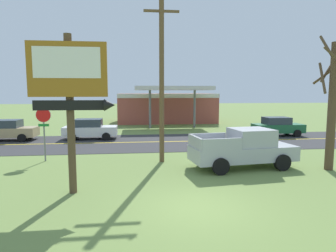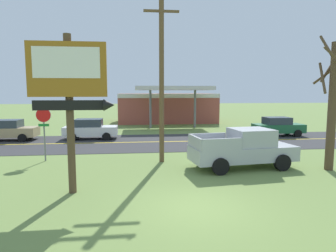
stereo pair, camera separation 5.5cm
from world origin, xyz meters
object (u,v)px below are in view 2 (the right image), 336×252
motel_sign (70,87)px  bare_tree (333,100)px  car_white_far_lane (90,129)px  utility_pole (162,70)px  stop_sign (44,125)px  car_tan_near_lane (8,130)px  gas_station (167,107)px  car_green_mid_lane (278,126)px  pickup_silver_parked_on_lawn (244,149)px

motel_sign → bare_tree: bare_tree is taller
bare_tree → car_white_far_lane: bare_tree is taller
motel_sign → utility_pole: (3.73, 4.73, 0.98)m
stop_sign → utility_pole: (6.37, -0.85, 2.92)m
motel_sign → stop_sign: bearing=115.3°
utility_pole → stop_sign: bearing=172.4°
stop_sign → car_tan_near_lane: (-4.94, 7.54, -1.20)m
utility_pole → gas_station: size_ratio=0.77×
stop_sign → car_green_mid_lane: bearing=23.7°
car_tan_near_lane → car_white_far_lane: size_ratio=1.00×
stop_sign → car_tan_near_lane: 9.10m
pickup_silver_parked_on_lawn → car_white_far_lane: bearing=131.7°
utility_pole → car_white_far_lane: (-5.03, 8.40, -4.12)m
bare_tree → gas_station: (-5.41, 23.76, -1.44)m
car_white_far_lane → gas_station: bearing=59.2°
motel_sign → bare_tree: bearing=10.4°
utility_pole → bare_tree: utility_pole is taller
gas_station → stop_sign: bearing=-113.8°
motel_sign → car_green_mid_lane: size_ratio=1.40×
utility_pole → gas_station: bearing=83.0°
stop_sign → gas_station: 22.21m
car_green_mid_lane → car_white_far_lane: (-15.87, 0.00, 0.00)m
motel_sign → car_white_far_lane: size_ratio=1.40×
stop_sign → pickup_silver_parked_on_lawn: (10.35, -2.57, -1.06)m
pickup_silver_parked_on_lawn → car_green_mid_lane: pickup_silver_parked_on_lawn is taller
gas_station → car_tan_near_lane: (-13.91, -12.77, -1.11)m
utility_pole → car_white_far_lane: 10.62m
car_green_mid_lane → bare_tree: bearing=-104.5°
car_green_mid_lane → pickup_silver_parked_on_lawn: bearing=-124.2°
stop_sign → car_green_mid_lane: 18.83m
stop_sign → gas_station: bearing=66.2°
stop_sign → bare_tree: bearing=-13.5°
stop_sign → utility_pole: size_ratio=0.32×
bare_tree → utility_pole: bearing=162.1°
utility_pole → car_white_far_lane: utility_pole is taller
bare_tree → motel_sign: bearing=-169.6°
bare_tree → pickup_silver_parked_on_lawn: (-4.02, 0.87, -2.42)m
utility_pole → gas_station: 21.54m
utility_pole → car_tan_near_lane: (-11.32, 8.40, -4.12)m
pickup_silver_parked_on_lawn → bare_tree: bearing=-12.3°
gas_station → car_green_mid_lane: 15.25m
stop_sign → car_green_mid_lane: (17.22, 7.54, -1.20)m
car_tan_near_lane → motel_sign: bearing=-60.0°
gas_station → pickup_silver_parked_on_lawn: 22.95m
motel_sign → pickup_silver_parked_on_lawn: (7.70, 3.02, -3.01)m
utility_pole → bare_tree: 8.55m
utility_pole → car_tan_near_lane: bearing=143.4°
pickup_silver_parked_on_lawn → car_green_mid_lane: size_ratio=1.29×
car_green_mid_lane → car_tan_near_lane: bearing=180.0°
motel_sign → car_tan_near_lane: size_ratio=1.40×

